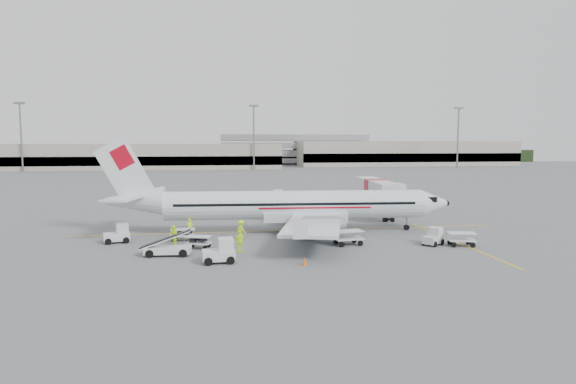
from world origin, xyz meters
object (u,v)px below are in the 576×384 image
(aircraft, at_px, (295,186))
(jet_bridge, at_px, (375,197))
(tug_fore, at_px, (433,236))
(belt_loader, at_px, (168,239))
(tug_aft, at_px, (116,233))
(tug_mid, at_px, (219,251))

(aircraft, bearing_deg, jet_bridge, 45.45)
(jet_bridge, xyz_separation_m, tug_fore, (-1.06, -18.90, -1.46))
(aircraft, bearing_deg, tug_fore, -32.48)
(belt_loader, bearing_deg, tug_fore, 6.45)
(aircraft, xyz_separation_m, belt_loader, (-11.74, -8.76, -3.43))
(jet_bridge, relative_size, belt_loader, 3.53)
(jet_bridge, height_order, tug_fore, jet_bridge)
(jet_bridge, bearing_deg, tug_aft, -149.94)
(tug_aft, bearing_deg, tug_mid, -59.18)
(jet_bridge, xyz_separation_m, belt_loader, (-23.85, -19.64, -0.92))
(belt_loader, xyz_separation_m, tug_fore, (22.79, 0.74, -0.53))
(jet_bridge, height_order, belt_loader, jet_bridge)
(jet_bridge, relative_size, tug_mid, 7.04)
(tug_fore, xyz_separation_m, tug_mid, (-18.77, -3.77, 0.16))
(tug_aft, bearing_deg, tug_fore, -25.42)
(belt_loader, relative_size, tug_aft, 2.15)
(tug_fore, bearing_deg, tug_mid, 153.06)
(tug_mid, bearing_deg, aircraft, 51.64)
(tug_fore, xyz_separation_m, tug_aft, (-27.89, 5.04, 0.09))
(aircraft, distance_m, jet_bridge, 16.47)
(aircraft, xyz_separation_m, jet_bridge, (12.11, 10.88, -2.51))
(belt_loader, height_order, tug_fore, belt_loader)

